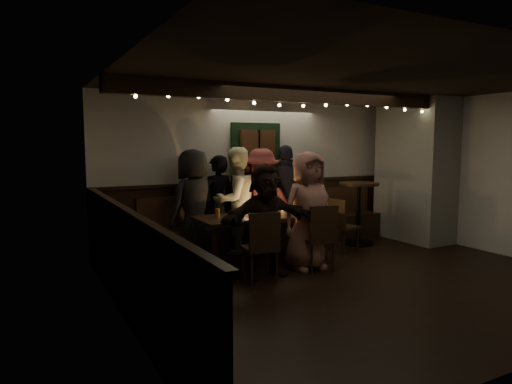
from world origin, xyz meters
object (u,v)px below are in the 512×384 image
dining_table (262,219)px  person_c (236,200)px  chair_end (340,222)px  person_f (266,221)px  person_b (218,205)px  chair_near_left (262,243)px  person_e (287,196)px  person_a (194,204)px  person_d (261,199)px  person_g (308,211)px  high_top (359,205)px  chair_near_right (320,234)px

dining_table → person_c: bearing=99.0°
chair_end → person_f: size_ratio=0.58×
person_b → chair_near_left: bearing=81.6°
person_b → person_e: (1.31, -0.00, 0.08)m
person_e → chair_end: bearing=135.1°
dining_table → chair_end: size_ratio=2.27×
dining_table → person_a: size_ratio=1.18×
person_d → person_g: 1.40m
chair_near_left → person_b: 1.71m
chair_near_left → person_d: size_ratio=0.54×
person_d → person_e: bearing=-158.8°
person_d → person_e: 0.52m
person_b → person_d: (0.79, -0.03, 0.05)m
person_g → high_top: bearing=27.2°
dining_table → person_b: person_b is taller
dining_table → person_d: bearing=62.3°
person_a → person_c: (0.73, 0.01, 0.01)m
person_e → high_top: bearing=170.2°
person_e → person_f: bearing=63.3°
chair_near_right → person_c: person_c is taller
chair_near_left → person_e: (1.41, 1.68, 0.36)m
person_c → person_f: person_c is taller
high_top → chair_near_right: bearing=-145.8°
person_f → chair_near_left: bearing=-131.1°
person_d → person_c: bearing=22.5°
person_b → person_c: 0.31m
chair_near_right → person_b: (-0.86, 1.63, 0.27)m
chair_near_right → person_a: (-1.30, 1.55, 0.32)m
person_e → person_g: 1.53m
chair_near_right → person_g: (-0.08, 0.20, 0.31)m
chair_near_left → chair_near_right: 0.96m
person_a → person_e: person_e is taller
chair_near_left → person_c: (0.39, 1.61, 0.34)m
person_b → person_g: (0.78, -1.43, 0.04)m
high_top → person_g: (-1.73, -0.92, 0.15)m
chair_near_right → person_g: bearing=111.4°
dining_table → person_d: (0.39, 0.74, 0.20)m
person_e → chair_near_right: bearing=87.7°
chair_end → person_g: (-1.06, -0.59, 0.34)m
chair_near_left → person_f: person_f is taller
chair_near_left → person_f: size_ratio=0.60×
person_e → dining_table: bearing=53.5°
person_d → person_f: size_ratio=1.11×
dining_table → chair_near_left: size_ratio=2.17×
dining_table → chair_near_left: chair_near_left is taller
chair_end → person_b: size_ratio=0.55×
person_d → person_g: (-0.01, -1.40, -0.01)m
person_c → person_e: bearing=169.2°
person_c → person_b: bearing=-29.5°
chair_end → person_g: size_ratio=0.53×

